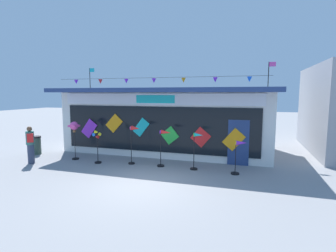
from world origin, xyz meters
TOP-DOWN VIEW (x-y plane):
  - ground_plane at (0.00, 0.00)m, footprint 80.00×80.00m
  - kite_shop_building at (-0.80, 5.89)m, footprint 11.06×5.61m
  - wind_spinner_far_left at (-4.43, 2.35)m, footprint 0.41×0.41m
  - wind_spinner_left at (-3.02, 2.04)m, footprint 0.37×0.31m
  - wind_spinner_center_left at (-1.36, 2.39)m, footprint 0.59×0.30m
  - wind_spinner_center_right at (0.03, 2.40)m, footprint 0.66×0.31m
  - wind_spinner_right at (1.44, 2.36)m, footprint 0.54×0.30m
  - wind_spinner_far_right at (3.13, 2.22)m, footprint 0.60×0.33m
  - person_near_camera at (-5.86, 1.13)m, footprint 0.46×0.46m
  - trash_bin at (-7.06, 2.67)m, footprint 0.52×0.52m

SIDE VIEW (x-z plane):
  - ground_plane at x=0.00m, z-range 0.00..0.00m
  - trash_bin at x=-7.06m, z-range 0.01..0.95m
  - wind_spinner_far_right at x=3.13m, z-range 0.19..1.54m
  - person_near_camera at x=-5.86m, z-range 0.05..1.73m
  - wind_spinner_right at x=1.44m, z-range 0.18..1.73m
  - wind_spinner_left at x=-3.02m, z-range 0.22..1.73m
  - wind_spinner_center_right at x=0.03m, z-range 0.30..1.90m
  - wind_spinner_center_left at x=-1.36m, z-range 0.40..2.13m
  - wind_spinner_far_left at x=-4.43m, z-range 0.58..2.39m
  - kite_shop_building at x=-0.80m, z-range -0.62..4.06m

